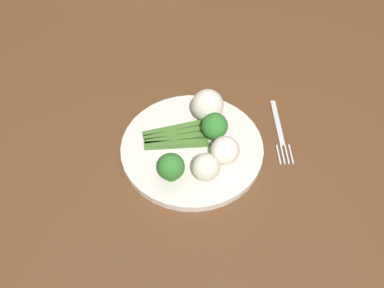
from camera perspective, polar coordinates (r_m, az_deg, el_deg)
ground_plane at (r=1.50m, az=1.61°, el=-16.70°), size 6.00×6.00×0.02m
dining_table at (r=0.94m, az=2.47°, el=-1.77°), size 1.24×1.08×0.72m
chair at (r=1.53m, az=-7.27°, el=15.42°), size 0.41×0.41×0.87m
plate at (r=0.83m, az=-0.00°, el=-0.54°), size 0.27×0.27×0.01m
asparagus_bundle at (r=0.83m, az=-2.20°, el=0.97°), size 0.13×0.06×0.01m
broccoli_front at (r=0.81m, az=3.14°, el=2.36°), size 0.05×0.05×0.06m
broccoli_front_left at (r=0.75m, az=-2.81°, el=-3.06°), size 0.05×0.05×0.06m
cauliflower_outer_edge at (r=0.78m, az=4.39°, el=-0.85°), size 0.05×0.05×0.05m
cauliflower_mid at (r=0.76m, az=1.86°, el=-3.07°), size 0.05×0.05×0.05m
cauliflower_near_center at (r=0.85m, az=2.07°, el=5.14°), size 0.06×0.06×0.06m
fork at (r=0.88m, az=11.48°, el=1.58°), size 0.03×0.17×0.00m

